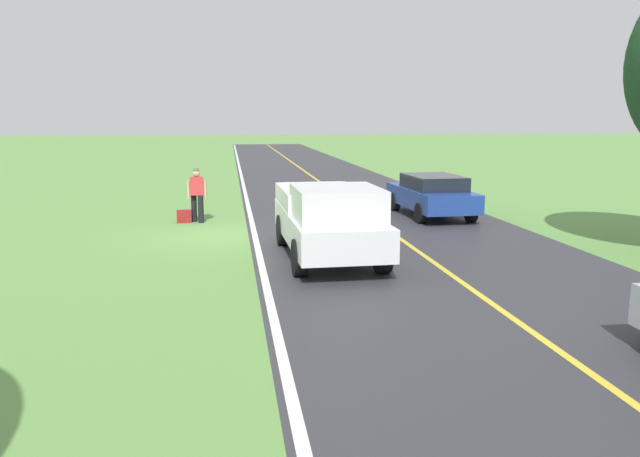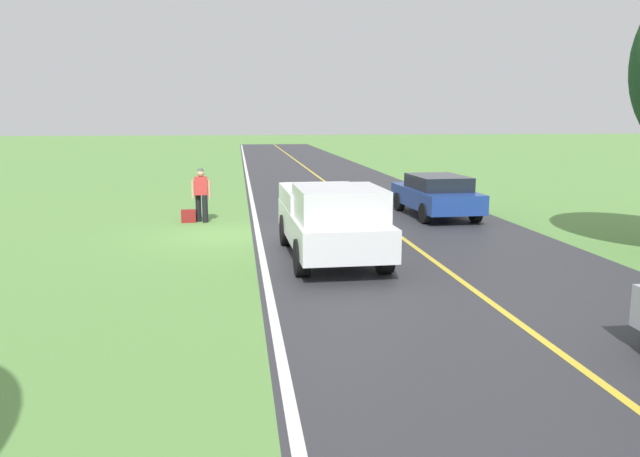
# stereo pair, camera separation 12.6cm
# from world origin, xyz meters

# --- Properties ---
(ground_plane) EXTENTS (200.00, 200.00, 0.00)m
(ground_plane) POSITION_xyz_m (0.00, 0.00, 0.00)
(ground_plane) COLOR #609347
(road_surface) EXTENTS (8.32, 120.00, 0.00)m
(road_surface) POSITION_xyz_m (-4.86, 0.00, 0.00)
(road_surface) COLOR #333338
(road_surface) RESTS_ON ground
(lane_edge_line) EXTENTS (0.16, 117.60, 0.00)m
(lane_edge_line) POSITION_xyz_m (-0.88, 0.00, 0.01)
(lane_edge_line) COLOR silver
(lane_edge_line) RESTS_ON ground
(lane_centre_line) EXTENTS (0.14, 117.60, 0.00)m
(lane_centre_line) POSITION_xyz_m (-4.86, 0.00, 0.01)
(lane_centre_line) COLOR gold
(lane_centre_line) RESTS_ON ground
(hitchhiker_walking) EXTENTS (0.62, 0.51, 1.75)m
(hitchhiker_walking) POSITION_xyz_m (0.83, -2.38, 0.98)
(hitchhiker_walking) COLOR black
(hitchhiker_walking) RESTS_ON ground
(suitcase_carried) EXTENTS (0.46, 0.20, 0.42)m
(suitcase_carried) POSITION_xyz_m (1.25, -2.30, 0.21)
(suitcase_carried) COLOR maroon
(suitcase_carried) RESTS_ON ground
(pickup_truck_passing) EXTENTS (2.19, 5.44, 1.82)m
(pickup_truck_passing) POSITION_xyz_m (-2.52, 3.50, 0.97)
(pickup_truck_passing) COLOR silver
(pickup_truck_passing) RESTS_ON ground
(sedan_near_oncoming) EXTENTS (2.06, 4.47, 1.41)m
(sedan_near_oncoming) POSITION_xyz_m (-6.99, -2.46, 0.75)
(sedan_near_oncoming) COLOR navy
(sedan_near_oncoming) RESTS_ON ground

